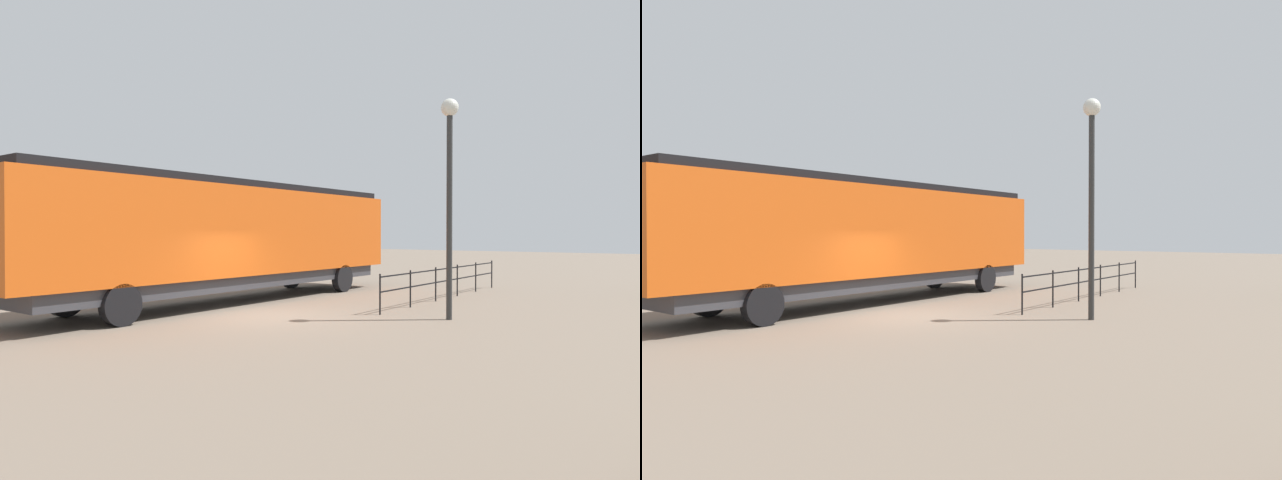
{
  "view_description": "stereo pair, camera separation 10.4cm",
  "coord_description": "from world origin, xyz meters",
  "views": [
    {
      "loc": [
        10.52,
        -11.77,
        2.39
      ],
      "look_at": [
        1.37,
        0.72,
        2.2
      ],
      "focal_mm": 30.63,
      "sensor_mm": 36.0,
      "label": 1
    },
    {
      "loc": [
        10.6,
        -11.7,
        2.39
      ],
      "look_at": [
        1.37,
        0.72,
        2.2
      ],
      "focal_mm": 30.63,
      "sensor_mm": 36.0,
      "label": 2
    }
  ],
  "objects": [
    {
      "name": "lamp_post",
      "position": [
        4.51,
        2.47,
        4.16
      ],
      "size": [
        0.48,
        0.48,
        6.09
      ],
      "color": "#2D2D2D",
      "rests_on": "ground_plane"
    },
    {
      "name": "ground_plane",
      "position": [
        0.0,
        0.0,
        0.0
      ],
      "size": [
        120.0,
        120.0,
        0.0
      ],
      "primitive_type": "plane",
      "color": "#756656"
    },
    {
      "name": "platform_fence",
      "position": [
        2.51,
        7.0,
        0.78
      ],
      "size": [
        0.05,
        9.79,
        1.2
      ],
      "color": "black",
      "rests_on": "ground_plane"
    },
    {
      "name": "locomotive",
      "position": [
        -3.2,
        2.04,
        2.33
      ],
      "size": [
        3.0,
        15.93,
        4.15
      ],
      "color": "#D15114",
      "rests_on": "ground_plane"
    }
  ]
}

